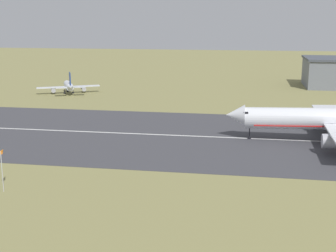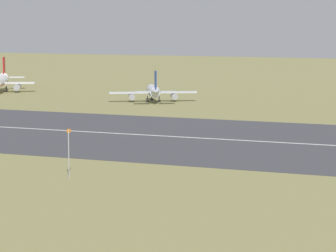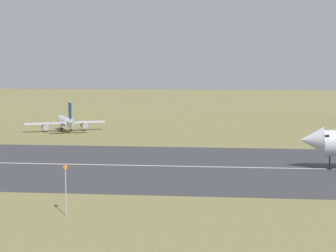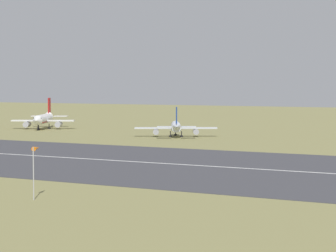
{
  "view_description": "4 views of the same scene",
  "coord_description": "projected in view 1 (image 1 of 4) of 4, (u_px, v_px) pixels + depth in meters",
  "views": [
    {
      "loc": [
        37.5,
        9.03,
        27.95
      ],
      "look_at": [
        21.72,
        102.71,
        6.02
      ],
      "focal_mm": 50.0,
      "sensor_mm": 36.0,
      "label": 1
    },
    {
      "loc": [
        50.16,
        -20.29,
        21.95
      ],
      "look_at": [
        9.19,
        87.28,
        6.5
      ],
      "focal_mm": 85.0,
      "sensor_mm": 36.0,
      "label": 2
    },
    {
      "loc": [
        21.97,
        -7.84,
        21.09
      ],
      "look_at": [
        9.69,
        100.14,
        9.88
      ],
      "focal_mm": 70.0,
      "sensor_mm": 36.0,
      "label": 3
    },
    {
      "loc": [
        51.51,
        8.74,
        14.99
      ],
      "look_at": [
        9.57,
        93.46,
        8.96
      ],
      "focal_mm": 70.0,
      "sensor_mm": 36.0,
      "label": 4
    }
  ],
  "objects": [
    {
      "name": "airplane_parked_west",
      "position": [
        69.0,
        86.0,
        177.27
      ],
      "size": [
        22.0,
        18.16,
        8.8
      ],
      "color": "silver",
      "rests_on": "ground_plane"
    },
    {
      "name": "windsock_pole",
      "position": [
        2.0,
        154.0,
        76.87
      ],
      "size": [
        1.26,
        2.36,
        6.94
      ],
      "color": "#B7B7BC",
      "rests_on": "ground_plane"
    },
    {
      "name": "runway_centreline",
      "position": [
        93.0,
        132.0,
        117.52
      ],
      "size": [
        463.57,
        0.7,
        0.01
      ],
      "primitive_type": "cube",
      "color": "silver",
      "rests_on": "runway_strip"
    },
    {
      "name": "runway_strip",
      "position": [
        93.0,
        132.0,
        117.53
      ],
      "size": [
        515.08,
        55.43,
        0.06
      ],
      "primitive_type": "cube",
      "color": "#3D3D42",
      "rests_on": "ground_plane"
    }
  ]
}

